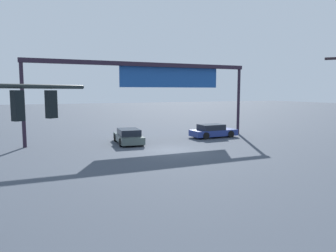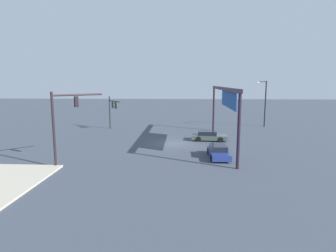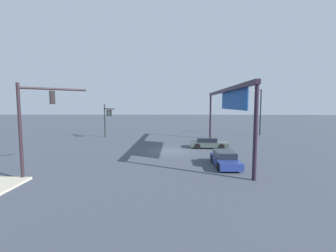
{
  "view_description": "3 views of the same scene",
  "coord_description": "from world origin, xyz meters",
  "views": [
    {
      "loc": [
        -9.21,
        -20.54,
        4.26
      ],
      "look_at": [
        -0.29,
        -0.0,
        1.78
      ],
      "focal_mm": 33.91,
      "sensor_mm": 36.0,
      "label": 1
    },
    {
      "loc": [
        33.3,
        0.85,
        7.29
      ],
      "look_at": [
        -0.65,
        -0.88,
        2.02
      ],
      "focal_mm": 30.47,
      "sensor_mm": 36.0,
      "label": 2
    },
    {
      "loc": [
        25.24,
        0.2,
        5.07
      ],
      "look_at": [
        1.85,
        -0.44,
        2.91
      ],
      "focal_mm": 25.15,
      "sensor_mm": 36.0,
      "label": 3
    }
  ],
  "objects": [
    {
      "name": "overhead_sign_gantry",
      "position": [
        0.76,
        5.61,
        5.56
      ],
      "size": [
        19.86,
        0.43,
        6.7
      ],
      "color": "black",
      "rests_on": "ground"
    },
    {
      "name": "sedan_car_waiting_far",
      "position": [
        -1.99,
        4.18,
        0.57
      ],
      "size": [
        2.19,
        4.49,
        1.21
      ],
      "rotation": [
        0.0,
        0.0,
        1.48
      ],
      "color": "#404E4B",
      "rests_on": "ground"
    },
    {
      "name": "sedan_car_approaching",
      "position": [
        6.12,
        4.38,
        0.57
      ],
      "size": [
        4.32,
        1.93,
        1.21
      ],
      "rotation": [
        0.0,
        0.0,
        0.03
      ],
      "color": "navy",
      "rests_on": "ground"
    },
    {
      "name": "traffic_signal_opposite_side",
      "position": [
        -9.76,
        -9.88,
        3.39
      ],
      "size": [
        3.48,
        2.5,
        5.07
      ],
      "rotation": [
        0.0,
        0.0,
        0.61
      ],
      "color": "black",
      "rests_on": "ground"
    },
    {
      "name": "ground_plane",
      "position": [
        0.0,
        0.0,
        0.0
      ],
      "size": [
        179.63,
        179.63,
        0.0
      ],
      "primitive_type": "plane",
      "color": "#3B434E"
    }
  ]
}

